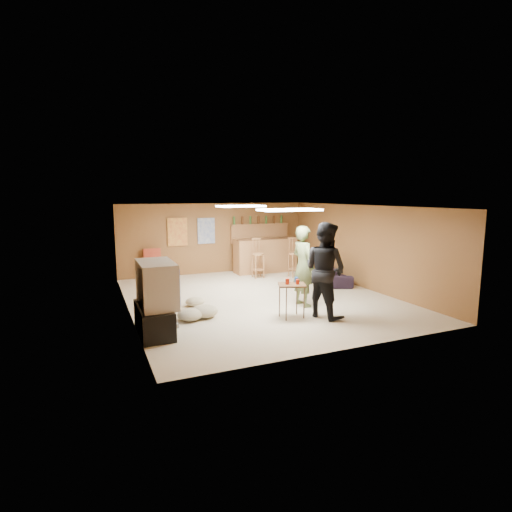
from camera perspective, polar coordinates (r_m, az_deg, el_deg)
name	(u,v)px	position (r m, az deg, el deg)	size (l,w,h in m)	color
ground	(259,298)	(9.67, 0.47, -6.03)	(7.00, 7.00, 0.00)	#C6B597
ceiling	(259,206)	(9.35, 0.48, 7.11)	(6.00, 7.00, 0.02)	silver
wall_back	(215,238)	(12.71, -5.85, 2.54)	(6.00, 0.02, 2.20)	brown
wall_front	(348,283)	(6.45, 13.05, -3.74)	(6.00, 0.02, 2.20)	brown
wall_left	(127,261)	(8.71, -17.93, -0.72)	(0.02, 7.00, 2.20)	brown
wall_right	(363,247)	(10.99, 14.97, 1.31)	(0.02, 7.00, 2.20)	brown
tv_stand	(154,320)	(7.48, -14.37, -8.79)	(0.55, 1.30, 0.50)	black
dvd_box	(166,323)	(7.54, -12.67, -9.37)	(0.35, 0.50, 0.08)	#B2B2B7
tv_body	(157,284)	(7.32, -14.03, -3.89)	(0.60, 1.10, 0.80)	#B2B2B7
tv_screen	(174,282)	(7.37, -11.64, -3.71)	(0.02, 0.95, 0.65)	navy
bar_counter	(265,255)	(12.80, 1.35, 0.14)	(2.00, 0.60, 1.10)	#9B6538
bar_lip	(269,239)	(12.50, 1.83, 2.47)	(2.10, 0.12, 0.05)	#402614
bar_shelf	(260,224)	(13.10, 0.54, 4.52)	(2.00, 0.18, 0.05)	#9B6538
bar_backing	(260,234)	(13.14, 0.51, 3.23)	(2.00, 0.14, 0.60)	#9B6538
poster_left	(177,232)	(12.34, -11.15, 3.40)	(0.60, 0.03, 0.85)	#BF3F26
poster_right	(206,231)	(12.56, -7.13, 3.59)	(0.55, 0.03, 0.80)	#334C99
folding_chair_stack	(153,264)	(12.16, -14.55, -1.07)	(0.50, 0.14, 0.90)	#A7351E
ceiling_panel_front	(290,210)	(8.00, 4.81, 6.59)	(1.20, 0.60, 0.04)	white
ceiling_panel_back	(241,206)	(10.46, -2.17, 7.12)	(1.20, 0.60, 0.04)	white
person_olive	(303,266)	(8.92, 6.76, -1.44)	(0.66, 0.43, 1.80)	#5D6A3D
person_black	(325,270)	(8.17, 9.81, -1.98)	(0.94, 0.73, 1.93)	black
sofa	(336,274)	(11.52, 11.41, -2.58)	(1.62, 0.63, 0.47)	black
tray_table	(292,301)	(8.13, 5.12, -6.40)	(0.53, 0.43, 0.69)	#402614
cup_red_near	(287,282)	(8.02, 4.50, -3.66)	(0.08, 0.08, 0.11)	#B8240C
cup_red_far	(298,282)	(8.04, 5.96, -3.68)	(0.07, 0.07, 0.10)	#B8240C
cup_blue	(296,280)	(8.21, 5.81, -3.38)	(0.08, 0.08, 0.11)	#17499F
bar_stool_left	(258,259)	(11.90, 0.31, -0.39)	(0.36, 0.36, 1.15)	#9B6538
bar_stool_right	(295,259)	(12.09, 5.54, -0.42)	(0.35, 0.35, 1.09)	#9B6538
cushion_near_tv	(204,311)	(8.25, -7.40, -7.82)	(0.55, 0.55, 0.25)	tan
cushion_mid	(195,302)	(9.09, -8.71, -6.47)	(0.43, 0.43, 0.19)	tan
cushion_far	(190,314)	(8.10, -9.40, -8.24)	(0.52, 0.52, 0.23)	tan
bottle_row	(258,220)	(13.05, 0.34, 5.19)	(1.76, 0.08, 0.26)	#3F7233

